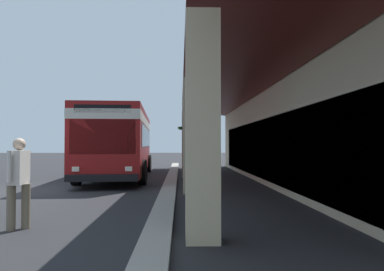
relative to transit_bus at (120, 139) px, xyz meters
The scene contains 5 objects.
ground 7.99m from the transit_bus, 46.33° to the left, with size 120.00×120.00×0.00m, color #262628.
curb_strip 4.50m from the transit_bus, 38.45° to the left, with size 29.26×0.50×0.12m, color #9E998E.
transit_bus is the anchor object (origin of this frame).
pedestrian 11.43m from the transit_bus, ahead, with size 0.68×0.36×1.70m.
potted_palm 4.25m from the transit_bus, 120.08° to the left, with size 1.66×1.87×2.61m.
Camera 1 is at (13.16, 5.34, 1.58)m, focal length 35.22 mm.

